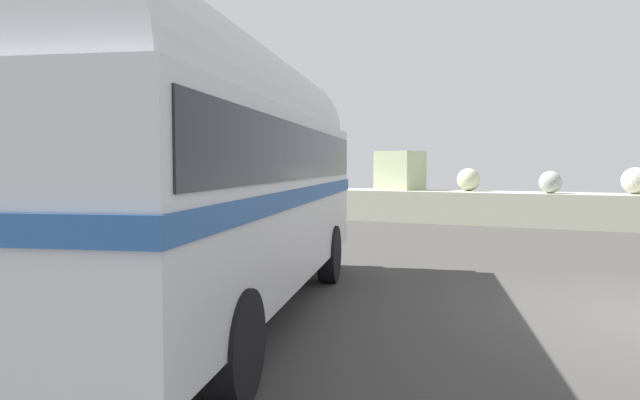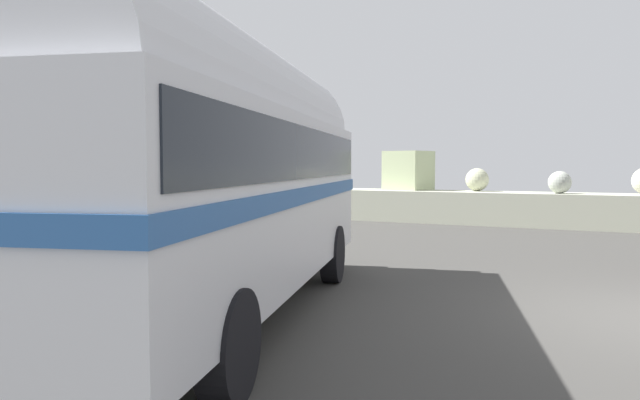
% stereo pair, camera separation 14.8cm
% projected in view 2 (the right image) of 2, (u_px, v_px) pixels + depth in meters
% --- Properties ---
extents(vintage_coach, '(4.65, 8.91, 3.70)m').
position_uv_depth(vintage_coach, '(214.00, 161.00, 7.66)').
color(vintage_coach, black).
rests_on(vintage_coach, ground).
extents(second_coach, '(4.58, 8.91, 3.70)m').
position_uv_depth(second_coach, '(15.00, 162.00, 10.56)').
color(second_coach, black).
rests_on(second_coach, ground).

